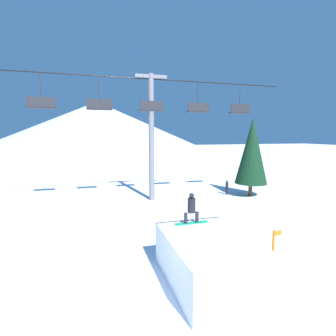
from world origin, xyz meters
TOP-DOWN VIEW (x-y plane):
  - ground_plane at (0.00, 0.00)m, footprint 220.00×220.00m
  - mountain_ridge at (0.00, 80.11)m, footprint 70.55×70.55m
  - snow_ramp at (1.35, 0.66)m, footprint 2.82×4.05m
  - snowboarder at (1.29, 2.20)m, footprint 1.37×0.30m
  - chairlift at (2.05, 12.50)m, footprint 22.29×0.44m
  - pine_tree_near at (10.28, 11.48)m, footprint 2.61×2.61m
  - trail_marker at (4.49, 1.25)m, footprint 0.41×0.10m
  - distant_skier at (8.62, 12.46)m, footprint 0.24×0.24m

SIDE VIEW (x-z plane):
  - ground_plane at x=0.00m, z-range 0.00..0.00m
  - distant_skier at x=8.62m, z-range 0.05..1.28m
  - trail_marker at x=4.49m, z-range 0.05..1.37m
  - snow_ramp at x=1.35m, z-range 0.00..1.61m
  - snowboarder at x=1.29m, z-range 1.60..2.84m
  - pine_tree_near at x=10.28m, z-range 0.53..7.02m
  - chairlift at x=2.05m, z-range 1.17..10.80m
  - mountain_ridge at x=0.00m, z-range 0.00..15.25m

